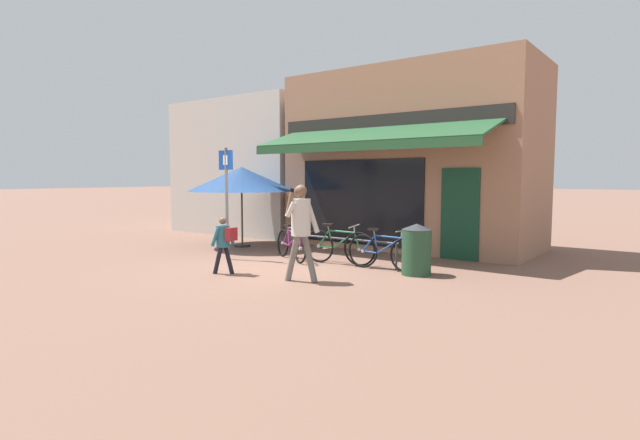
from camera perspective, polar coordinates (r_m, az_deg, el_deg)
name	(u,v)px	position (r m, az deg, el deg)	size (l,w,h in m)	color
ground_plane	(275,266)	(10.80, -5.15, -5.21)	(160.00, 160.00, 0.00)	brown
shop_front	(412,160)	(13.95, 10.44, 6.77)	(6.59, 4.52, 4.74)	#9E7056
neighbour_building	(263,168)	(17.91, -6.58, 5.93)	(5.19, 4.00, 4.44)	beige
bike_rack_rail	(341,243)	(10.98, 2.45, -2.59)	(2.83, 0.04, 0.57)	#47494F
bicycle_purple	(291,244)	(11.48, -3.30, -2.79)	(1.56, 0.88, 0.81)	black
bicycle_green	(338,246)	(10.85, 2.12, -3.02)	(1.74, 0.52, 0.89)	black
bicycle_blue	(384,252)	(10.30, 7.29, -3.60)	(1.69, 0.52, 0.84)	black
pedestrian_adult	(301,222)	(9.00, -2.20, -0.23)	(0.62, 0.57, 1.78)	slate
pedestrian_child	(224,239)	(9.93, -10.89, -2.12)	(0.48, 0.47, 1.13)	black
litter_bin	(416,249)	(9.87, 10.97, -3.29)	(0.58, 0.58, 1.00)	#23472D
parking_sign	(227,192)	(11.62, -10.64, 3.19)	(0.44, 0.07, 2.56)	slate
cafe_parasol	(242,179)	(13.72, -8.96, 4.63)	(2.92, 2.92, 2.17)	#4C3D2D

